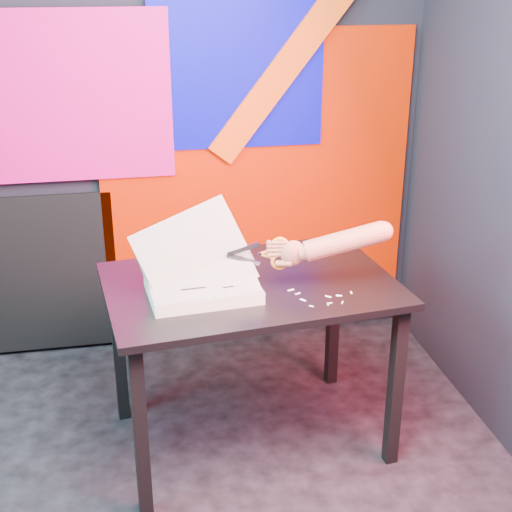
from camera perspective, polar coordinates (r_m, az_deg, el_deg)
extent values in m
cube|color=black|center=(3.57, -10.54, 12.63)|extent=(3.00, 0.01, 2.70)
cube|color=#BB1900|center=(3.72, 0.10, 5.46)|extent=(1.60, 0.02, 1.60)
cube|color=#0603BA|center=(3.56, -1.48, 14.59)|extent=(0.85, 0.02, 0.75)
cube|color=#DE0B72|center=(3.53, -14.67, 12.18)|extent=(0.95, 0.02, 0.80)
cube|color=#F2470D|center=(3.59, 3.49, 16.23)|extent=(0.91, 0.02, 1.11)
cube|color=black|center=(2.69, -9.22, -13.77)|extent=(0.06, 0.06, 0.72)
cube|color=black|center=(3.23, -10.93, -7.21)|extent=(0.06, 0.06, 0.72)
cube|color=black|center=(2.96, 11.10, -10.23)|extent=(0.06, 0.06, 0.72)
cube|color=black|center=(3.46, 6.19, -4.82)|extent=(0.06, 0.06, 0.72)
cube|color=black|center=(2.86, -0.47, -2.38)|extent=(1.22, 0.88, 0.03)
cube|color=silver|center=(2.75, -4.29, -2.64)|extent=(0.44, 0.34, 0.05)
cube|color=white|center=(2.74, -4.30, -2.16)|extent=(0.44, 0.34, 0.00)
cube|color=white|center=(2.73, -4.31, -2.07)|extent=(0.43, 0.32, 0.13)
cube|color=white|center=(2.74, -4.57, -1.50)|extent=(0.46, 0.31, 0.22)
cube|color=white|center=(2.73, -4.84, -0.49)|extent=(0.47, 0.27, 0.31)
cube|color=white|center=(2.73, -5.12, 0.49)|extent=(0.48, 0.23, 0.36)
cylinder|color=#26252D|center=(2.58, -7.74, -3.85)|extent=(0.01, 0.01, 0.00)
cylinder|color=#26252D|center=(2.59, -7.00, -3.76)|extent=(0.01, 0.01, 0.00)
cylinder|color=#26252D|center=(2.59, -6.25, -3.68)|extent=(0.01, 0.01, 0.00)
cylinder|color=#26252D|center=(2.60, -5.51, -3.59)|extent=(0.01, 0.01, 0.00)
cylinder|color=#26252D|center=(2.60, -4.77, -3.50)|extent=(0.01, 0.01, 0.00)
cylinder|color=#26252D|center=(2.61, -4.03, -3.41)|extent=(0.01, 0.01, 0.00)
cylinder|color=#26252D|center=(2.61, -3.30, -3.33)|extent=(0.01, 0.01, 0.00)
cylinder|color=#26252D|center=(2.62, -2.57, -3.24)|extent=(0.01, 0.01, 0.00)
cylinder|color=#26252D|center=(2.63, -1.85, -3.15)|extent=(0.01, 0.01, 0.00)
cylinder|color=#26252D|center=(2.64, -1.13, -3.07)|extent=(0.01, 0.01, 0.00)
cylinder|color=#26252D|center=(2.64, -0.41, -2.98)|extent=(0.01, 0.01, 0.00)
cylinder|color=#26252D|center=(2.65, 0.30, -2.89)|extent=(0.01, 0.01, 0.00)
cylinder|color=#26252D|center=(2.83, -8.61, -1.43)|extent=(0.01, 0.01, 0.00)
cylinder|color=#26252D|center=(2.84, -7.93, -1.36)|extent=(0.01, 0.01, 0.00)
cylinder|color=#26252D|center=(2.84, -7.25, -1.28)|extent=(0.01, 0.01, 0.00)
cylinder|color=#26252D|center=(2.85, -6.57, -1.21)|extent=(0.01, 0.01, 0.00)
cylinder|color=#26252D|center=(2.85, -5.89, -1.13)|extent=(0.01, 0.01, 0.00)
cylinder|color=#26252D|center=(2.86, -5.22, -1.06)|extent=(0.01, 0.01, 0.00)
cylinder|color=#26252D|center=(2.86, -4.55, -0.99)|extent=(0.01, 0.01, 0.00)
cylinder|color=#26252D|center=(2.87, -3.88, -0.91)|extent=(0.01, 0.01, 0.00)
cylinder|color=#26252D|center=(2.88, -3.22, -0.84)|extent=(0.01, 0.01, 0.00)
cylinder|color=#26252D|center=(2.88, -2.56, -0.76)|extent=(0.01, 0.01, 0.00)
cylinder|color=#26252D|center=(2.89, -1.90, -0.69)|extent=(0.01, 0.01, 0.00)
cylinder|color=#26252D|center=(2.90, -1.25, -0.62)|extent=(0.01, 0.01, 0.00)
cube|color=black|center=(2.77, -6.51, -1.91)|extent=(0.08, 0.02, 0.00)
cube|color=black|center=(2.77, -4.01, -1.82)|extent=(0.05, 0.02, 0.00)
cube|color=black|center=(2.69, -5.02, -2.61)|extent=(0.10, 0.02, 0.00)
cube|color=black|center=(2.69, -2.21, -2.48)|extent=(0.04, 0.01, 0.00)
cube|color=#A3A4AC|center=(2.73, -1.01, 0.54)|extent=(0.13, 0.02, 0.06)
cube|color=#A3A4AC|center=(2.74, -1.00, -0.26)|extent=(0.13, 0.02, 0.06)
cylinder|color=#A3A4AC|center=(2.74, 0.31, 0.17)|extent=(0.02, 0.01, 0.01)
cube|color=orange|center=(2.74, 0.79, 0.02)|extent=(0.05, 0.02, 0.02)
cube|color=orange|center=(2.74, 0.79, 0.35)|extent=(0.05, 0.02, 0.02)
torus|color=orange|center=(2.73, 1.91, 0.85)|extent=(0.07, 0.02, 0.07)
torus|color=orange|center=(2.76, 1.89, -0.43)|extent=(0.07, 0.02, 0.07)
ellipsoid|color=#9F5B4E|center=(2.75, 2.97, 0.23)|extent=(0.10, 0.06, 0.10)
cylinder|color=#9F5B4E|center=(2.74, 1.90, 0.13)|extent=(0.08, 0.03, 0.02)
cylinder|color=#9F5B4E|center=(2.74, 1.90, 0.48)|extent=(0.07, 0.03, 0.02)
cylinder|color=#9F5B4E|center=(2.73, 1.91, 0.80)|extent=(0.07, 0.03, 0.02)
cylinder|color=#9F5B4E|center=(2.73, 1.91, 1.08)|extent=(0.06, 0.03, 0.02)
cylinder|color=#9F5B4E|center=(2.75, 2.23, -0.60)|extent=(0.07, 0.05, 0.03)
cylinder|color=#9F5B4E|center=(2.75, 3.98, 0.33)|extent=(0.07, 0.07, 0.07)
cylinder|color=#9F5B4E|center=(2.76, 7.07, 1.15)|extent=(0.33, 0.12, 0.16)
sphere|color=#9F5B4E|center=(2.78, 10.13, 1.97)|extent=(0.08, 0.08, 0.08)
cube|color=white|center=(2.76, 6.66, -3.17)|extent=(0.03, 0.02, 0.00)
cube|color=white|center=(2.76, 3.35, -3.02)|extent=(0.03, 0.02, 0.00)
cube|color=white|center=(2.71, 3.78, -3.53)|extent=(0.02, 0.03, 0.00)
cube|color=white|center=(2.69, 5.77, -3.85)|extent=(0.01, 0.02, 0.00)
cube|color=white|center=(2.67, 4.44, -4.02)|extent=(0.02, 0.02, 0.00)
cube|color=white|center=(2.79, 7.62, -2.92)|extent=(0.01, 0.02, 0.00)
cube|color=white|center=(2.79, 2.81, -2.73)|extent=(0.03, 0.02, 0.00)
cube|color=white|center=(2.71, 6.93, -3.71)|extent=(0.01, 0.02, 0.00)
cube|color=white|center=(2.75, 5.79, -3.24)|extent=(0.02, 0.02, 0.00)
cube|color=white|center=(2.69, 5.91, -3.78)|extent=(0.02, 0.01, 0.00)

